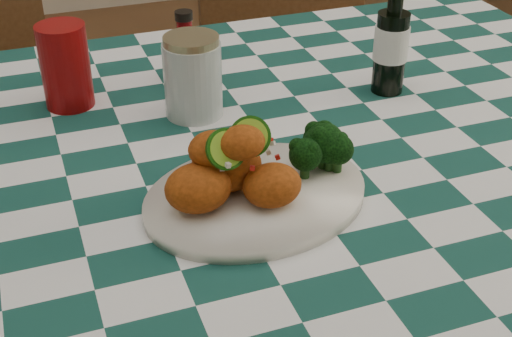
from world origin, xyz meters
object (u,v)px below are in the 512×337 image
object	(u,v)px
plate	(256,197)
beer_bottle	(392,34)
ketchup_bottle	(185,46)
wooden_chair_right	(301,90)
fried_chicken_pile	(240,161)
mason_jar	(193,76)
red_tumbler	(65,66)

from	to	relation	value
plate	beer_bottle	size ratio (longest dim) A/B	1.48
ketchup_bottle	plate	bearing A→B (deg)	-92.39
beer_bottle	wooden_chair_right	size ratio (longest dim) A/B	0.21
plate	wooden_chair_right	bearing A→B (deg)	62.76
fried_chicken_pile	mason_jar	xyz separation A→B (m)	(0.01, 0.28, -0.00)
fried_chicken_pile	mason_jar	size ratio (longest dim) A/B	1.20
fried_chicken_pile	mason_jar	world-z (taller)	mason_jar
beer_bottle	wooden_chair_right	world-z (taller)	wooden_chair_right
wooden_chair_right	ketchup_bottle	bearing A→B (deg)	-128.03
wooden_chair_right	red_tumbler	bearing A→B (deg)	-137.45
ketchup_bottle	wooden_chair_right	size ratio (longest dim) A/B	0.12
ketchup_bottle	beer_bottle	distance (m)	0.37
fried_chicken_pile	beer_bottle	distance (m)	0.44
red_tumbler	ketchup_bottle	xyz separation A→B (m)	(0.22, 0.04, -0.01)
red_tumbler	ketchup_bottle	bearing A→B (deg)	9.87
plate	fried_chicken_pile	world-z (taller)	fried_chicken_pile
fried_chicken_pile	red_tumbler	size ratio (longest dim) A/B	1.15
red_tumbler	wooden_chair_right	bearing A→B (deg)	35.24
mason_jar	beer_bottle	size ratio (longest dim) A/B	0.64
red_tumbler	beer_bottle	distance (m)	0.55
red_tumbler	mason_jar	size ratio (longest dim) A/B	1.05
red_tumbler	beer_bottle	xyz separation A→B (m)	(0.54, -0.13, 0.04)
wooden_chair_right	fried_chicken_pile	bearing A→B (deg)	-111.15
ketchup_bottle	mason_jar	xyz separation A→B (m)	(-0.03, -0.14, 0.00)
ketchup_bottle	wooden_chair_right	xyz separation A→B (m)	(0.41, 0.40, -0.34)
fried_chicken_pile	red_tumbler	bearing A→B (deg)	114.45
plate	fried_chicken_pile	xyz separation A→B (m)	(-0.02, 0.00, 0.06)
red_tumbler	fried_chicken_pile	bearing A→B (deg)	-65.55
plate	red_tumbler	distance (m)	0.44
ketchup_bottle	mason_jar	bearing A→B (deg)	-100.13
plate	wooden_chair_right	size ratio (longest dim) A/B	0.31
mason_jar	fried_chicken_pile	bearing A→B (deg)	-93.02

